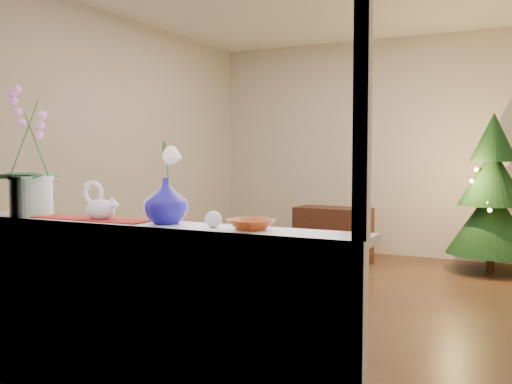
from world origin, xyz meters
TOP-DOWN VIEW (x-y plane):
  - ground at (0.00, 0.00)m, footprint 5.00×5.00m
  - wall_back at (0.00, 2.50)m, footprint 4.50×0.10m
  - wall_front at (0.00, -2.50)m, footprint 4.50×0.10m
  - wall_left at (-2.25, 0.00)m, footprint 0.10×5.00m
  - window_apron at (0.00, -2.46)m, footprint 2.20×0.08m
  - windowsill at (0.00, -2.37)m, footprint 2.20×0.26m
  - window_frame at (0.00, -2.47)m, footprint 2.22×0.06m
  - runner at (-0.38, -2.37)m, footprint 0.70×0.20m
  - orchid_pot at (-0.80, -2.39)m, footprint 0.25×0.25m
  - swan at (-0.32, -2.38)m, footprint 0.24×0.15m
  - blue_vase at (0.08, -2.36)m, footprint 0.31×0.31m
  - lily at (0.08, -2.36)m, footprint 0.14×0.08m
  - paperweight at (0.36, -2.38)m, footprint 0.09×0.09m
  - amber_dish at (0.55, -2.38)m, footprint 0.21×0.21m
  - xmas_tree at (1.26, 1.92)m, footprint 1.14×1.14m
  - side_table at (-0.43, 1.69)m, footprint 0.88×0.46m

SIDE VIEW (x-z plane):
  - ground at x=0.00m, z-range 0.00..0.00m
  - side_table at x=-0.43m, z-range 0.00..0.64m
  - window_apron at x=0.00m, z-range 0.00..0.88m
  - xmas_tree at x=1.26m, z-range 0.00..1.71m
  - windowsill at x=0.00m, z-range 0.88..0.92m
  - runner at x=-0.38m, z-range 0.92..0.93m
  - amber_dish at x=0.55m, z-range 0.92..0.96m
  - paperweight at x=0.36m, z-range 0.92..1.00m
  - swan at x=-0.32m, z-range 0.92..1.11m
  - blue_vase at x=0.08m, z-range 0.92..1.18m
  - lily at x=0.08m, z-range 1.18..1.37m
  - orchid_pot at x=-0.80m, z-range 0.92..1.64m
  - wall_back at x=0.00m, z-range 0.00..2.70m
  - wall_front at x=0.00m, z-range 0.00..2.70m
  - wall_left at x=-2.25m, z-range 0.00..2.70m
  - window_frame at x=0.00m, z-range 0.90..2.50m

